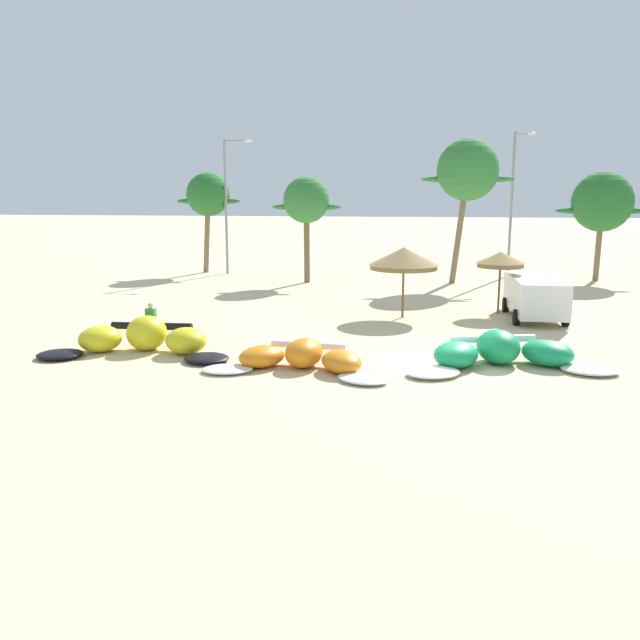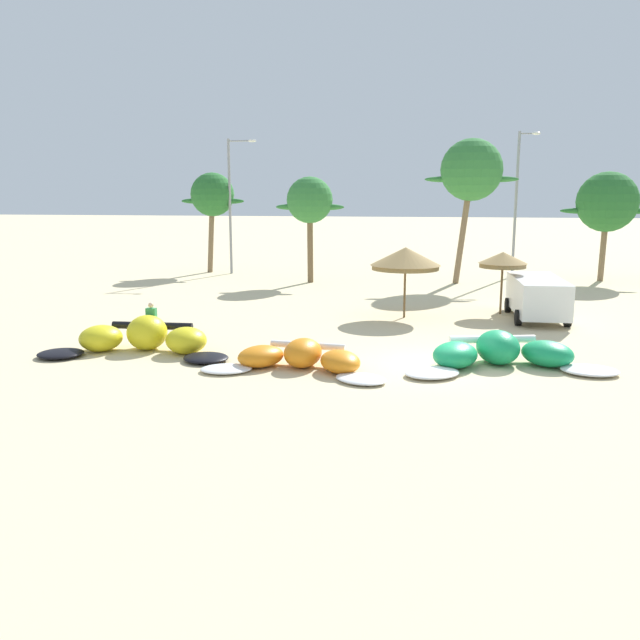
{
  "view_description": "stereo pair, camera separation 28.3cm",
  "coord_description": "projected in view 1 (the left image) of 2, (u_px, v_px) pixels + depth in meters",
  "views": [
    {
      "loc": [
        -0.53,
        -21.49,
        5.58
      ],
      "look_at": [
        -3.98,
        2.0,
        1.0
      ],
      "focal_mm": 37.45,
      "sensor_mm": 36.0,
      "label": 1
    },
    {
      "loc": [
        -0.25,
        -21.45,
        5.58
      ],
      "look_at": [
        -3.98,
        2.0,
        1.0
      ],
      "focal_mm": 37.45,
      "sensor_mm": 36.0,
      "label": 2
    }
  ],
  "objects": [
    {
      "name": "ground_plane",
      "position": [
        431.0,
        365.0,
        21.86
      ],
      "size": [
        260.0,
        260.0,
        0.0
      ],
      "primitive_type": "plane",
      "color": "beige"
    },
    {
      "name": "kite_far_left",
      "position": [
        143.0,
        339.0,
        23.44
      ],
      "size": [
        7.04,
        3.29,
        1.25
      ],
      "color": "black",
      "rests_on": "ground"
    },
    {
      "name": "kite_left",
      "position": [
        301.0,
        358.0,
        21.23
      ],
      "size": [
        6.22,
        3.2,
        0.93
      ],
      "color": "white",
      "rests_on": "ground"
    },
    {
      "name": "kite_left_of_center",
      "position": [
        502.0,
        353.0,
        21.63
      ],
      "size": [
        6.93,
        3.98,
        1.11
      ],
      "color": "white",
      "rests_on": "ground"
    },
    {
      "name": "beach_umbrella_near_van",
      "position": [
        404.0,
        258.0,
        29.59
      ],
      "size": [
        3.13,
        3.13,
        3.16
      ],
      "color": "brown",
      "rests_on": "ground"
    },
    {
      "name": "beach_umbrella_middle",
      "position": [
        501.0,
        260.0,
        30.52
      ],
      "size": [
        2.2,
        2.2,
        2.88
      ],
      "color": "brown",
      "rests_on": "ground"
    },
    {
      "name": "parked_car_second",
      "position": [
        534.0,
        294.0,
        29.69
      ],
      "size": [
        2.32,
        5.2,
        1.84
      ],
      "color": "white",
      "rests_on": "ground"
    },
    {
      "name": "person_near_kites",
      "position": [
        151.0,
        324.0,
        24.31
      ],
      "size": [
        0.36,
        0.24,
        1.62
      ],
      "color": "#383842",
      "rests_on": "ground"
    },
    {
      "name": "palm_leftmost",
      "position": [
        208.0,
        196.0,
        45.8
      ],
      "size": [
        4.48,
        2.99,
        6.88
      ],
      "color": "#7F6647",
      "rests_on": "ground"
    },
    {
      "name": "palm_left",
      "position": [
        306.0,
        201.0,
        40.74
      ],
      "size": [
        4.25,
        2.83,
        6.49
      ],
      "color": "brown",
      "rests_on": "ground"
    },
    {
      "name": "palm_left_of_gap",
      "position": [
        468.0,
        171.0,
        39.99
      ],
      "size": [
        5.56,
        3.71,
        8.71
      ],
      "color": "#7F6647",
      "rests_on": "ground"
    },
    {
      "name": "palm_center_left",
      "position": [
        602.0,
        202.0,
        41.57
      ],
      "size": [
        5.59,
        3.72,
        6.81
      ],
      "color": "#7F6647",
      "rests_on": "ground"
    },
    {
      "name": "lamppost_west",
      "position": [
        228.0,
        199.0,
        45.16
      ],
      "size": [
        2.02,
        0.24,
        9.05
      ],
      "color": "gray",
      "rests_on": "ground"
    },
    {
      "name": "lamppost_west_center",
      "position": [
        513.0,
        198.0,
        43.58
      ],
      "size": [
        1.4,
        0.24,
        9.39
      ],
      "color": "gray",
      "rests_on": "ground"
    }
  ]
}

